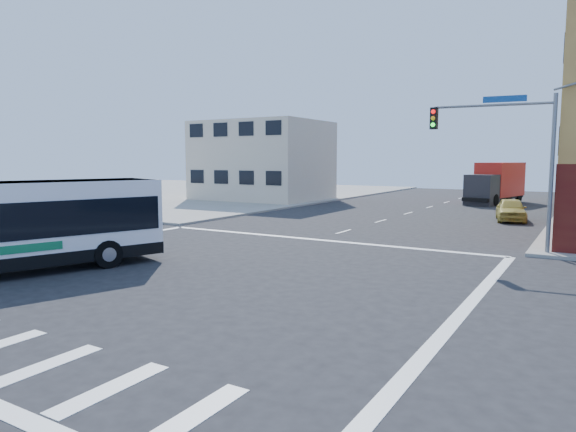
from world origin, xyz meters
The scene contains 6 objects.
ground centered at (0.00, 0.00, 0.00)m, with size 120.00×120.00×0.00m, color black.
sidewalk_nw centered at (-35.00, 35.00, 0.07)m, with size 50.00×50.00×0.15m, color gray.
building_west centered at (-17.02, 29.98, 4.01)m, with size 12.06×10.06×8.00m.
signal_mast_ne centered at (9.08, 10.62, 4.98)m, with size 7.91×1.13×8.07m.
box_truck centered at (4.27, 38.05, 1.89)m, with size 4.35×8.98×3.89m.
parked_car centered at (7.58, 23.74, 0.78)m, with size 1.84×4.57×1.56m, color gold.
Camera 1 is at (12.45, -14.06, 4.21)m, focal length 32.00 mm.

